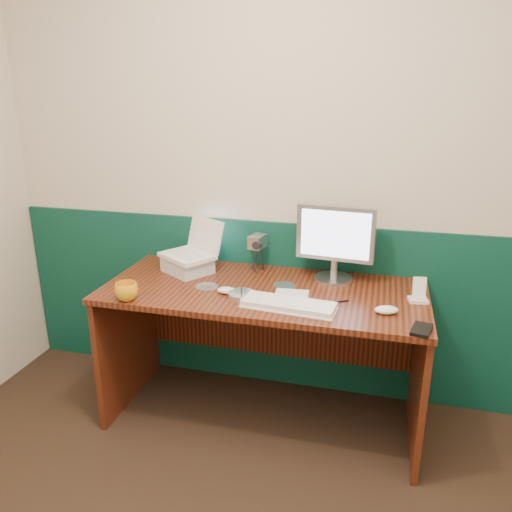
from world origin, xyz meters
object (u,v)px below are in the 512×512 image
(desk, at_px, (263,355))
(monitor, at_px, (335,244))
(keyboard, at_px, (289,305))
(camcorder, at_px, (257,254))
(mug, at_px, (127,292))
(laptop, at_px, (186,238))

(desk, xyz_separation_m, monitor, (0.33, 0.20, 0.57))
(keyboard, relative_size, camcorder, 2.21)
(mug, bearing_deg, desk, 27.04)
(mug, distance_m, camcorder, 0.74)
(monitor, xyz_separation_m, keyboard, (-0.16, -0.40, -0.18))
(desk, relative_size, keyboard, 3.79)
(keyboard, height_order, mug, mug)
(camcorder, bearing_deg, keyboard, -47.93)
(laptop, xyz_separation_m, camcorder, (0.36, 0.12, -0.10))
(laptop, bearing_deg, keyboard, 5.73)
(keyboard, bearing_deg, mug, -166.52)
(laptop, distance_m, mug, 0.47)
(monitor, bearing_deg, laptop, -168.85)
(desk, distance_m, laptop, 0.74)
(desk, bearing_deg, camcorder, 111.02)
(laptop, distance_m, keyboard, 0.72)
(laptop, relative_size, mug, 2.49)
(monitor, relative_size, keyboard, 0.93)
(desk, relative_size, mug, 14.68)
(laptop, bearing_deg, camcorder, 51.12)
(desk, xyz_separation_m, laptop, (-0.46, 0.13, 0.57))
(monitor, distance_m, mug, 1.06)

